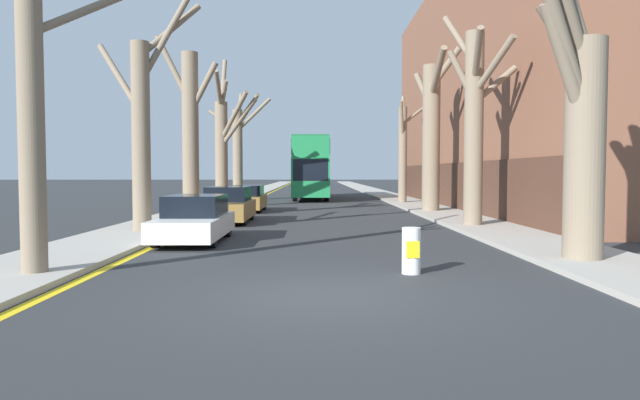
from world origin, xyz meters
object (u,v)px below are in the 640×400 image
at_px(parked_car_2, 247,199).
at_px(street_tree_left_4, 238,147).
at_px(street_tree_right_0, 581,128).
at_px(parked_car_0, 195,220).
at_px(street_tree_left_1, 142,124).
at_px(street_tree_right_1, 474,119).
at_px(street_tree_left_0, 34,76).
at_px(street_tree_right_3, 403,149).
at_px(street_tree_right_2, 432,132).
at_px(double_decker_bus, 311,165).
at_px(street_tree_left_2, 190,128).
at_px(traffic_bollard, 411,251).
at_px(street_tree_left_3, 223,143).
at_px(parked_car_1, 228,205).

bearing_deg(parked_car_2, street_tree_left_4, 99.68).
distance_m(street_tree_right_0, parked_car_0, 10.35).
xyz_separation_m(street_tree_left_1, street_tree_right_1, (11.24, 1.91, 0.35)).
bearing_deg(street_tree_left_0, street_tree_right_3, 66.68).
distance_m(street_tree_right_2, street_tree_right_3, 8.04).
bearing_deg(double_decker_bus, street_tree_left_1, -102.16).
bearing_deg(street_tree_left_2, street_tree_left_0, -89.14).
relative_size(street_tree_left_2, traffic_bollard, 8.82).
bearing_deg(traffic_bollard, street_tree_left_1, 135.35).
xyz_separation_m(street_tree_left_1, street_tree_right_3, (11.18, 17.65, -0.09)).
xyz_separation_m(parked_car_2, traffic_bollard, (5.36, -18.16, -0.18)).
bearing_deg(street_tree_left_3, street_tree_left_0, -90.10).
distance_m(street_tree_right_3, parked_car_2, 11.73).
bearing_deg(street_tree_left_4, street_tree_right_0, -68.66).
bearing_deg(street_tree_left_2, street_tree_right_0, -49.10).
relative_size(street_tree_right_1, street_tree_right_3, 1.12).
height_order(street_tree_right_2, traffic_bollard, street_tree_right_2).
bearing_deg(street_tree_left_2, parked_car_2, 63.78).
relative_size(street_tree_right_2, parked_car_1, 1.83).
bearing_deg(street_tree_left_1, street_tree_left_3, 88.73).
distance_m(street_tree_left_0, parked_car_2, 18.81).
relative_size(street_tree_left_0, parked_car_0, 2.07).
distance_m(street_tree_left_4, parked_car_1, 18.47).
relative_size(street_tree_right_0, double_decker_bus, 0.53).
distance_m(street_tree_left_3, street_tree_right_0, 23.19).
bearing_deg(street_tree_left_0, parked_car_0, 72.20).
bearing_deg(parked_car_1, parked_car_2, 90.00).
height_order(street_tree_left_4, parked_car_2, street_tree_left_4).
bearing_deg(street_tree_right_0, street_tree_left_1, 151.16).
bearing_deg(parked_car_0, traffic_bollard, -44.65).
bearing_deg(parked_car_0, street_tree_left_3, 96.17).
xyz_separation_m(double_decker_bus, parked_car_1, (-3.21, -20.22, -1.87)).
relative_size(double_decker_bus, traffic_bollard, 13.04).
xyz_separation_m(street_tree_left_3, street_tree_right_1, (10.92, -12.31, 0.19)).
relative_size(street_tree_left_3, street_tree_right_3, 1.25).
distance_m(street_tree_left_4, street_tree_right_2, 16.97).
bearing_deg(street_tree_left_4, street_tree_left_0, -89.66).
xyz_separation_m(street_tree_left_0, street_tree_left_3, (0.04, 21.86, -0.10)).
bearing_deg(street_tree_left_3, street_tree_right_2, -22.65).
distance_m(street_tree_left_1, street_tree_left_4, 22.38).
distance_m(street_tree_left_3, traffic_bollard, 22.94).
bearing_deg(street_tree_right_2, double_decker_bus, 112.04).
distance_m(street_tree_left_2, parked_car_0, 9.60).
distance_m(street_tree_right_1, traffic_bollard, 10.57).
relative_size(street_tree_left_1, parked_car_1, 1.78).
xyz_separation_m(street_tree_left_3, traffic_bollard, (7.12, -21.56, -3.24)).
bearing_deg(parked_car_1, street_tree_right_0, -48.79).
xyz_separation_m(street_tree_right_3, traffic_bollard, (-3.75, -25.00, -2.99)).
height_order(street_tree_left_0, street_tree_left_3, street_tree_left_0).
xyz_separation_m(parked_car_1, traffic_bollard, (5.36, -11.64, -0.22)).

